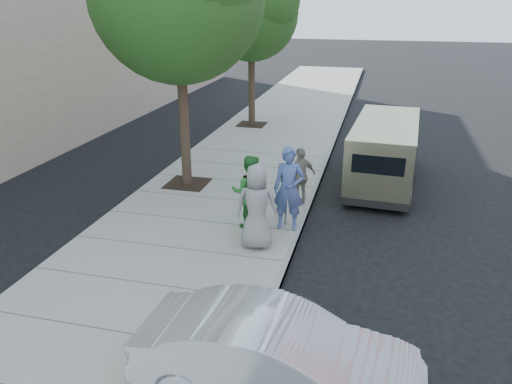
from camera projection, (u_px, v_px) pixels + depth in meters
The scene contains 11 objects.
ground at pixel (240, 230), 12.20m from camera, with size 120.00×120.00×0.00m, color black.
sidewalk at pixel (201, 223), 12.40m from camera, with size 5.00×60.00×0.15m, color gray.
curb_face at pixel (298, 234), 11.85m from camera, with size 0.12×60.00×0.16m, color gray.
tree_far at pixel (253, 9), 19.96m from camera, with size 3.92×3.80×6.49m.
parking_meter at pixel (286, 189), 11.86m from camera, with size 0.28×0.15×1.27m.
van at pixel (384, 151), 14.91m from camera, with size 2.06×5.33×1.94m.
sedan at pixel (277, 358), 6.90m from camera, with size 1.40×4.03×1.33m, color silver.
person_officer at pixel (289, 189), 11.64m from camera, with size 0.73×0.48×2.00m, color #4B61A0.
person_green_shirt at pixel (250, 192), 11.73m from camera, with size 0.87×0.68×1.79m, color #287A2F.
person_gray_shirt at pixel (257, 207), 10.77m from camera, with size 0.93×0.61×1.91m, color gray.
person_striped_polo at pixel (301, 176), 13.09m from camera, with size 0.92×0.38×1.57m, color gray.
Camera 1 is at (3.08, -10.59, 5.33)m, focal length 35.00 mm.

